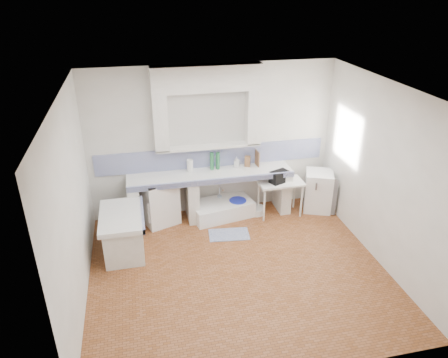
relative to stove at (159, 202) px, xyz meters
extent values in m
plane|color=brown|center=(1.05, -1.71, -0.41)|extent=(4.50, 4.50, 0.00)
plane|color=white|center=(1.05, -1.71, 2.39)|extent=(4.50, 4.50, 0.00)
plane|color=white|center=(1.05, 0.29, 0.99)|extent=(4.50, 0.00, 4.50)
plane|color=white|center=(1.05, -3.71, 0.99)|extent=(4.50, 0.00, 4.50)
plane|color=white|center=(-1.20, -1.71, 0.99)|extent=(0.00, 4.50, 4.50)
plane|color=white|center=(3.30, -1.71, 0.99)|extent=(0.00, 4.50, 4.50)
cube|color=white|center=(0.95, 0.16, 2.16)|extent=(1.90, 0.25, 0.45)
cube|color=#361D11|center=(3.48, -0.51, 1.19)|extent=(0.35, 0.86, 1.06)
cube|color=white|center=(3.33, -0.51, 1.57)|extent=(0.01, 0.84, 0.24)
cube|color=white|center=(0.95, -0.01, 0.45)|extent=(3.00, 0.60, 0.08)
cube|color=navy|center=(0.95, -0.29, 0.45)|extent=(3.00, 0.04, 0.10)
cube|color=white|center=(-0.45, -0.01, 0.00)|extent=(0.20, 0.55, 0.82)
cube|color=white|center=(0.60, -0.01, 0.00)|extent=(0.20, 0.55, 0.82)
cube|color=white|center=(2.35, -0.01, 0.00)|extent=(0.20, 0.55, 0.82)
cube|color=white|center=(-0.65, -0.81, 0.25)|extent=(0.70, 1.10, 0.08)
cube|color=white|center=(-0.65, -0.81, -0.10)|extent=(0.60, 1.00, 0.62)
cube|color=navy|center=(-0.32, -0.81, 0.25)|extent=(0.04, 1.10, 0.10)
cube|color=navy|center=(1.05, 0.27, 0.69)|extent=(4.27, 0.03, 0.40)
cube|color=white|center=(0.00, 0.00, 0.00)|extent=(0.74, 0.73, 0.83)
cube|color=white|center=(1.16, -0.05, -0.28)|extent=(1.23, 0.82, 0.27)
cube|color=white|center=(2.24, -0.22, -0.07)|extent=(0.83, 0.47, 0.04)
cube|color=white|center=(3.03, -0.19, -0.02)|extent=(0.66, 0.66, 0.78)
cylinder|color=#C44419|center=(0.85, -0.07, -0.28)|extent=(0.34, 0.34, 0.28)
cylinder|color=#C33D0E|center=(1.14, -0.04, -0.27)|extent=(0.37, 0.37, 0.28)
cylinder|color=#1F2FD4|center=(1.46, -0.07, -0.26)|extent=(0.42, 0.42, 0.31)
cylinder|color=white|center=(1.82, -0.10, -0.35)|extent=(0.40, 0.40, 0.13)
cylinder|color=silver|center=(1.04, 0.12, -0.27)|extent=(0.09, 0.09, 0.28)
cylinder|color=silver|center=(1.15, 0.14, -0.25)|extent=(0.10, 0.10, 0.33)
cube|color=black|center=(2.20, -0.23, 0.38)|extent=(0.39, 0.31, 0.22)
cylinder|color=#256B3A|center=(1.01, 0.14, 0.65)|extent=(0.08, 0.08, 0.33)
cylinder|color=#256B3A|center=(1.12, 0.14, 0.65)|extent=(0.08, 0.08, 0.33)
cube|color=brown|center=(1.69, 0.14, 0.59)|extent=(0.13, 0.11, 0.20)
cube|color=brown|center=(1.88, 0.14, 0.63)|extent=(0.03, 0.21, 0.29)
cylinder|color=white|center=(0.61, 0.14, 0.60)|extent=(0.15, 0.15, 0.23)
imported|color=white|center=(1.48, 0.14, 0.59)|extent=(0.12, 0.12, 0.21)
cube|color=navy|center=(1.14, -0.72, -0.41)|extent=(0.75, 0.48, 0.01)
camera|label=1|loc=(-0.28, -6.81, 3.71)|focal=33.69mm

